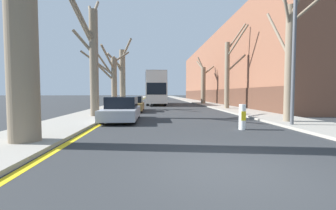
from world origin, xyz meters
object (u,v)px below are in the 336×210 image
Objects in this scene: street_tree_left_3 at (122,75)px; street_tree_right_2 at (203,82)px; street_tree_right_1 at (228,72)px; parked_car_0 at (122,109)px; street_tree_left_2 at (112,78)px; street_tree_left_0 at (19,17)px; traffic_bollard at (242,117)px; street_tree_right_0 at (290,50)px; parked_car_1 at (133,104)px; street_tree_left_1 at (93,55)px; lamp_post at (292,33)px; double_decker_bus at (156,87)px.

street_tree_right_2 is at bearing 8.96° from street_tree_left_3.
street_tree_right_1 is 1.21× the size of street_tree_right_2.
street_tree_right_2 is 20.86m from parked_car_0.
street_tree_left_2 is 9.96m from parked_car_0.
traffic_bollard is at bearing 17.07° from street_tree_left_0.
street_tree_right_1 is 12.65m from traffic_bollard.
parked_car_0 is (-8.92, 1.87, -3.20)m from street_tree_right_0.
street_tree_right_0 is 1.00× the size of street_tree_right_1.
parked_car_1 is (-8.96, -12.06, -2.47)m from street_tree_right_2.
street_tree_left_1 is at bearing 161.52° from street_tree_right_0.
street_tree_right_1 reaches higher than street_tree_left_2.
street_tree_left_0 is at bearing -90.63° from street_tree_left_1.
lamp_post is at bearing 16.05° from street_tree_left_0.
street_tree_left_1 reaches higher than street_tree_right_1.
street_tree_left_1 is 1.04× the size of street_tree_right_1.
street_tree_left_1 is at bearing -89.31° from street_tree_left_3.
street_tree_left_0 is 1.07× the size of street_tree_right_1.
street_tree_left_3 is 14.28m from street_tree_right_1.
double_decker_bus is (4.38, 24.08, -1.45)m from street_tree_left_0.
parked_car_0 is at bearing 148.13° from traffic_bollard.
parked_car_1 reaches higher than traffic_bollard.
street_tree_left_3 is 1.02× the size of street_tree_right_0.
lamp_post is (8.29, -2.99, 3.75)m from parked_car_0.
street_tree_left_0 reaches higher than street_tree_right_0.
street_tree_right_2 is (0.04, 20.55, -0.75)m from street_tree_right_0.
traffic_bollard is at bearing -167.21° from lamp_post.
street_tree_left_1 reaches higher than street_tree_right_2.
street_tree_right_2 is (-0.12, 10.43, -0.53)m from street_tree_right_1.
street_tree_left_3 is 1.88× the size of parked_car_1.
double_decker_bus is 2.31× the size of parked_car_1.
street_tree_left_1 is 1.04× the size of street_tree_right_0.
parked_car_0 reaches higher than traffic_bollard.
lamp_post is 7.05× the size of traffic_bollard.
parked_car_0 is 1.02× the size of parked_car_1.
street_tree_left_0 is 1.04× the size of street_tree_left_1.
parked_car_1 is at bearing -100.86° from double_decker_bus.
street_tree_right_1 is (11.17, 6.44, -0.45)m from street_tree_left_1.
double_decker_bus is at bearing 108.62° from street_tree_right_0.
street_tree_left_3 is (-0.05, 7.49, 0.91)m from street_tree_left_2.
street_tree_left_0 reaches higher than lamp_post.
street_tree_left_2 is 1.34× the size of parked_car_1.
double_decker_bus reaches higher than traffic_bollard.
street_tree_left_0 is 7.83× the size of traffic_bollard.
parked_car_0 is at bearing 160.14° from lamp_post.
street_tree_left_3 is (-0.10, 22.91, 0.06)m from street_tree_left_0.
street_tree_left_3 is at bearing 111.39° from traffic_bollard.
street_tree_right_2 is 6.04× the size of traffic_bollard.
street_tree_right_1 is 10.45m from street_tree_right_2.
street_tree_left_3 is 0.82× the size of double_decker_bus.
street_tree_left_2 is (-0.04, 15.42, -0.85)m from street_tree_left_0.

